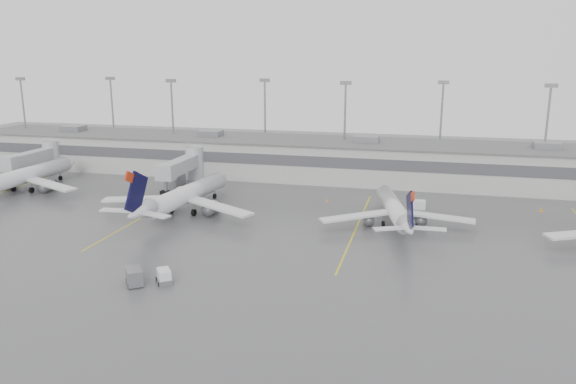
% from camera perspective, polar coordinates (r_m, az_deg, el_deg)
% --- Properties ---
extents(ground, '(260.00, 260.00, 0.00)m').
position_cam_1_polar(ground, '(70.37, -10.08, -8.23)').
color(ground, '#4F4F51').
rests_on(ground, ground).
extents(terminal, '(152.00, 17.00, 9.45)m').
position_cam_1_polar(terminal, '(122.39, 0.92, 3.52)').
color(terminal, '#AEAFA9').
rests_on(terminal, ground).
extents(light_masts, '(142.40, 8.00, 20.60)m').
position_cam_1_polar(light_masts, '(126.80, 1.54, 7.47)').
color(light_masts, gray).
rests_on(light_masts, ground).
extents(jet_bridge_left, '(4.00, 17.20, 7.00)m').
position_cam_1_polar(jet_bridge_left, '(135.64, -23.89, 3.22)').
color(jet_bridge_left, '#9FA1A4').
rests_on(jet_bridge_left, ground).
extents(jet_bridge_right, '(4.00, 17.20, 7.00)m').
position_cam_1_polar(jet_bridge_right, '(117.54, -10.26, 2.71)').
color(jet_bridge_right, '#9FA1A4').
rests_on(jet_bridge_right, ground).
extents(stand_markings, '(105.25, 40.00, 0.01)m').
position_cam_1_polar(stand_markings, '(91.48, -3.97, -2.80)').
color(stand_markings, yellow).
rests_on(stand_markings, ground).
extents(jet_far_left, '(27.75, 31.13, 10.07)m').
position_cam_1_polar(jet_far_left, '(120.41, -25.34, 1.49)').
color(jet_far_left, silver).
rests_on(jet_far_left, ground).
extents(jet_mid_left, '(27.86, 31.39, 10.17)m').
position_cam_1_polar(jet_mid_left, '(95.40, -10.58, -0.34)').
color(jet_mid_left, silver).
rests_on(jet_mid_left, ground).
extents(jet_mid_right, '(23.28, 26.40, 8.68)m').
position_cam_1_polar(jet_mid_right, '(88.64, 10.84, -1.76)').
color(jet_mid_right, silver).
rests_on(jet_mid_right, ground).
extents(baggage_tug, '(2.78, 3.01, 1.66)m').
position_cam_1_polar(baggage_tug, '(68.18, -12.47, -8.50)').
color(baggage_tug, white).
rests_on(baggage_tug, ground).
extents(baggage_cart, '(3.14, 3.43, 1.92)m').
position_cam_1_polar(baggage_cart, '(68.52, -15.36, -8.24)').
color(baggage_cart, slate).
rests_on(baggage_cart, ground).
extents(gse_uld_a, '(2.41, 1.88, 1.51)m').
position_cam_1_polar(gse_uld_a, '(129.85, -26.11, 1.15)').
color(gse_uld_a, white).
rests_on(gse_uld_a, ground).
extents(gse_uld_b, '(2.45, 1.77, 1.63)m').
position_cam_1_polar(gse_uld_b, '(107.99, -10.54, 0.05)').
color(gse_uld_b, white).
rests_on(gse_uld_b, ground).
extents(gse_uld_c, '(2.25, 1.60, 1.52)m').
position_cam_1_polar(gse_uld_c, '(99.86, 13.16, -1.26)').
color(gse_uld_c, white).
rests_on(gse_uld_c, ground).
extents(gse_loader, '(2.79, 3.81, 2.16)m').
position_cam_1_polar(gse_loader, '(117.45, -11.25, 1.26)').
color(gse_loader, slate).
rests_on(gse_loader, ground).
extents(cone_a, '(0.40, 0.40, 0.64)m').
position_cam_1_polar(cone_a, '(133.48, -25.44, 1.34)').
color(cone_a, orange).
rests_on(cone_a, ground).
extents(cone_b, '(0.42, 0.42, 0.67)m').
position_cam_1_polar(cone_b, '(106.82, -8.90, -0.30)').
color(cone_b, orange).
rests_on(cone_b, ground).
extents(cone_c, '(0.40, 0.40, 0.64)m').
position_cam_1_polar(cone_c, '(102.28, 3.95, -0.81)').
color(cone_c, orange).
rests_on(cone_c, ground).
extents(cone_d, '(0.48, 0.48, 0.77)m').
position_cam_1_polar(cone_d, '(104.87, 24.32, -1.64)').
color(cone_d, orange).
rests_on(cone_d, ground).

